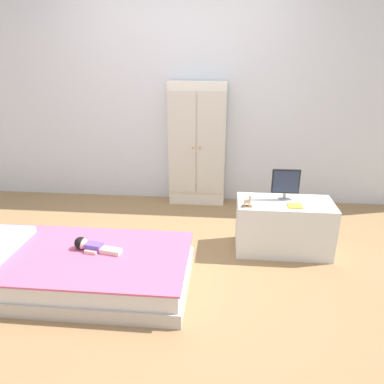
{
  "coord_description": "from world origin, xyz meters",
  "views": [
    {
      "loc": [
        0.51,
        -2.62,
        1.69
      ],
      "look_at": [
        0.23,
        0.3,
        0.56
      ],
      "focal_mm": 33.6,
      "sensor_mm": 36.0,
      "label": 1
    }
  ],
  "objects_px": {
    "wardrobe": "(197,145)",
    "book_yellow": "(295,206)",
    "doll": "(89,245)",
    "tv_monitor": "(286,183)",
    "tv_stand": "(283,226)",
    "bed": "(79,269)",
    "rocking_horse_toy": "(248,202)"
  },
  "relations": [
    {
      "from": "tv_monitor",
      "to": "tv_stand",
      "type": "bearing_deg",
      "value": -85.73
    },
    {
      "from": "wardrobe",
      "to": "bed",
      "type": "bearing_deg",
      "value": -114.07
    },
    {
      "from": "bed",
      "to": "doll",
      "type": "bearing_deg",
      "value": 47.6
    },
    {
      "from": "bed",
      "to": "wardrobe",
      "type": "height_order",
      "value": "wardrobe"
    },
    {
      "from": "doll",
      "to": "wardrobe",
      "type": "height_order",
      "value": "wardrobe"
    },
    {
      "from": "doll",
      "to": "tv_stand",
      "type": "relative_size",
      "value": 0.47
    },
    {
      "from": "wardrobe",
      "to": "book_yellow",
      "type": "xyz_separation_m",
      "value": [
        0.93,
        -1.17,
        -0.23
      ]
    },
    {
      "from": "doll",
      "to": "wardrobe",
      "type": "relative_size",
      "value": 0.28
    },
    {
      "from": "bed",
      "to": "rocking_horse_toy",
      "type": "xyz_separation_m",
      "value": [
        1.31,
        0.53,
        0.4
      ]
    },
    {
      "from": "bed",
      "to": "book_yellow",
      "type": "distance_m",
      "value": 1.84
    },
    {
      "from": "wardrobe",
      "to": "tv_stand",
      "type": "distance_m",
      "value": 1.46
    },
    {
      "from": "wardrobe",
      "to": "tv_monitor",
      "type": "height_order",
      "value": "wardrobe"
    },
    {
      "from": "tv_stand",
      "to": "tv_monitor",
      "type": "distance_m",
      "value": 0.4
    },
    {
      "from": "wardrobe",
      "to": "rocking_horse_toy",
      "type": "bearing_deg",
      "value": -66.35
    },
    {
      "from": "bed",
      "to": "tv_stand",
      "type": "bearing_deg",
      "value": 22.13
    },
    {
      "from": "wardrobe",
      "to": "book_yellow",
      "type": "height_order",
      "value": "wardrobe"
    },
    {
      "from": "bed",
      "to": "rocking_horse_toy",
      "type": "height_order",
      "value": "rocking_horse_toy"
    },
    {
      "from": "wardrobe",
      "to": "tv_monitor",
      "type": "distance_m",
      "value": 1.32
    },
    {
      "from": "bed",
      "to": "rocking_horse_toy",
      "type": "relative_size",
      "value": 16.09
    },
    {
      "from": "doll",
      "to": "book_yellow",
      "type": "xyz_separation_m",
      "value": [
        1.64,
        0.5,
        0.19
      ]
    },
    {
      "from": "wardrobe",
      "to": "book_yellow",
      "type": "bearing_deg",
      "value": -51.38
    },
    {
      "from": "tv_stand",
      "to": "tv_monitor",
      "type": "relative_size",
      "value": 3.03
    },
    {
      "from": "wardrobe",
      "to": "tv_stand",
      "type": "xyz_separation_m",
      "value": [
        0.87,
        -1.07,
        -0.47
      ]
    },
    {
      "from": "wardrobe",
      "to": "tv_monitor",
      "type": "relative_size",
      "value": 5.12
    },
    {
      "from": "bed",
      "to": "tv_monitor",
      "type": "xyz_separation_m",
      "value": [
        1.64,
        0.74,
        0.5
      ]
    },
    {
      "from": "wardrobe",
      "to": "tv_stand",
      "type": "height_order",
      "value": "wardrobe"
    },
    {
      "from": "doll",
      "to": "tv_monitor",
      "type": "bearing_deg",
      "value": 22.95
    },
    {
      "from": "bed",
      "to": "wardrobe",
      "type": "relative_size",
      "value": 1.21
    },
    {
      "from": "bed",
      "to": "book_yellow",
      "type": "bearing_deg",
      "value": 18.63
    },
    {
      "from": "doll",
      "to": "tv_monitor",
      "type": "distance_m",
      "value": 1.74
    },
    {
      "from": "bed",
      "to": "tv_stand",
      "type": "xyz_separation_m",
      "value": [
        1.65,
        0.67,
        0.11
      ]
    },
    {
      "from": "wardrobe",
      "to": "rocking_horse_toy",
      "type": "height_order",
      "value": "wardrobe"
    }
  ]
}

